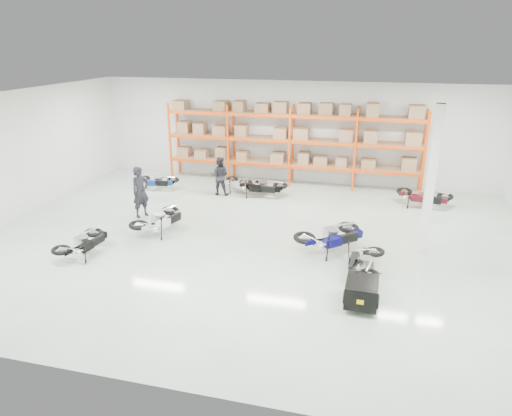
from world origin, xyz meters
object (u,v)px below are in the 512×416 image
(moto_back_b, at_px, (244,181))
(moto_back_d, at_px, (424,193))
(moto_blue_centre, at_px, (332,232))
(trailer, at_px, (362,292))
(moto_black_far_left, at_px, (83,239))
(moto_back_a, at_px, (157,179))
(moto_touring_right, at_px, (364,259))
(moto_back_c, at_px, (261,183))
(moto_silver_left, at_px, (160,216))
(person_back, at_px, (220,176))
(person_left, at_px, (141,192))

(moto_back_b, bearing_deg, moto_back_d, -81.17)
(moto_blue_centre, height_order, trailer, moto_blue_centre)
(moto_black_far_left, bearing_deg, moto_back_d, -138.56)
(moto_black_far_left, height_order, trailer, moto_black_far_left)
(moto_back_a, distance_m, moto_back_d, 11.09)
(moto_touring_right, height_order, moto_back_c, moto_back_c)
(trailer, xyz_separation_m, moto_back_c, (-4.33, 7.60, 0.16))
(moto_blue_centre, relative_size, moto_back_a, 1.27)
(moto_silver_left, xyz_separation_m, moto_back_d, (8.88, 4.81, -0.01))
(moto_blue_centre, height_order, moto_back_a, moto_blue_centre)
(moto_silver_left, distance_m, person_back, 4.38)
(moto_blue_centre, bearing_deg, moto_back_d, -74.93)
(trailer, height_order, moto_back_a, moto_back_a)
(moto_back_b, relative_size, person_back, 1.03)
(moto_blue_centre, relative_size, person_back, 1.24)
(trailer, bearing_deg, moto_back_a, 142.52)
(moto_blue_centre, xyz_separation_m, moto_silver_left, (-5.76, 0.06, -0.05))
(moto_black_far_left, bearing_deg, moto_back_a, -76.35)
(trailer, distance_m, moto_back_a, 11.62)
(moto_blue_centre, height_order, moto_black_far_left, moto_blue_centre)
(person_back, bearing_deg, trailer, 124.39)
(moto_touring_right, distance_m, moto_back_d, 6.64)
(moto_black_far_left, bearing_deg, moto_blue_centre, -156.28)
(trailer, distance_m, moto_back_b, 9.50)
(trailer, bearing_deg, moto_silver_left, 157.57)
(moto_back_d, relative_size, person_back, 1.13)
(moto_back_d, height_order, person_back, person_back)
(moto_silver_left, distance_m, moto_back_b, 5.15)
(moto_back_a, height_order, person_back, person_back)
(moto_silver_left, bearing_deg, moto_back_c, -101.55)
(moto_silver_left, relative_size, moto_back_b, 1.12)
(moto_back_a, xyz_separation_m, moto_back_d, (11.08, 0.50, 0.07))
(moto_touring_right, height_order, person_left, person_left)
(moto_touring_right, bearing_deg, person_left, 167.64)
(moto_blue_centre, bearing_deg, moto_back_b, -2.29)
(moto_touring_right, relative_size, person_back, 1.06)
(moto_silver_left, xyz_separation_m, moto_black_far_left, (-1.50, -2.18, -0.07))
(moto_touring_right, distance_m, moto_back_c, 7.40)
(moto_silver_left, bearing_deg, moto_blue_centre, -163.88)
(moto_back_b, bearing_deg, moto_touring_right, -131.51)
(moto_back_a, distance_m, moto_back_c, 4.64)
(moto_silver_left, relative_size, trailer, 1.15)
(moto_silver_left, relative_size, person_left, 0.99)
(moto_back_b, xyz_separation_m, person_left, (-2.91, -3.69, 0.43))
(moto_black_far_left, distance_m, moto_back_b, 7.72)
(moto_back_a, xyz_separation_m, person_back, (2.89, 0.01, 0.33))
(moto_black_far_left, xyz_separation_m, moto_back_b, (3.10, 7.07, 0.01))
(moto_silver_left, xyz_separation_m, moto_back_c, (2.43, 4.53, -0.02))
(moto_back_b, xyz_separation_m, moto_back_c, (0.84, -0.37, 0.04))
(moto_blue_centre, relative_size, moto_back_b, 1.21)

